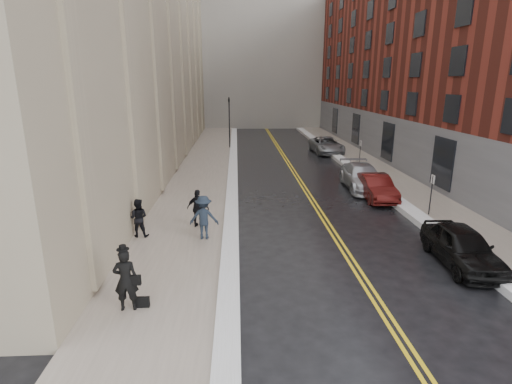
{
  "coord_description": "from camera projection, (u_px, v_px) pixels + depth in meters",
  "views": [
    {
      "loc": [
        -1.88,
        -10.92,
        6.72
      ],
      "look_at": [
        -0.99,
        7.49,
        1.6
      ],
      "focal_mm": 28.0,
      "sensor_mm": 36.0,
      "label": 1
    }
  ],
  "objects": [
    {
      "name": "pedestrian_b",
      "position": [
        204.0,
        217.0,
        17.07
      ],
      "size": [
        1.26,
        0.76,
        1.91
      ],
      "primitive_type": "imported",
      "rotation": [
        0.0,
        0.0,
        3.1
      ],
      "color": "#1B2431",
      "rests_on": "sidewalk_left"
    },
    {
      "name": "car_maroon",
      "position": [
        376.0,
        187.0,
        23.48
      ],
      "size": [
        1.61,
        4.39,
        1.44
      ],
      "primitive_type": "imported",
      "rotation": [
        0.0,
        0.0,
        -0.02
      ],
      "color": "#460E0C",
      "rests_on": "ground"
    },
    {
      "name": "pedestrian_main",
      "position": [
        126.0,
        280.0,
        11.68
      ],
      "size": [
        0.74,
        0.53,
        1.93
      ],
      "primitive_type": "imported",
      "rotation": [
        0.0,
        0.0,
        3.24
      ],
      "color": "black",
      "rests_on": "sidewalk_left"
    },
    {
      "name": "sidewalk_right",
      "position": [
        391.0,
        179.0,
        28.2
      ],
      "size": [
        3.0,
        64.0,
        0.15
      ],
      "primitive_type": "cube",
      "color": "gray",
      "rests_on": "ground"
    },
    {
      "name": "lane_stripe_a",
      "position": [
        298.0,
        181.0,
        27.9
      ],
      "size": [
        0.12,
        64.0,
        0.01
      ],
      "primitive_type": "cube",
      "color": "gold",
      "rests_on": "ground"
    },
    {
      "name": "car_black",
      "position": [
        462.0,
        246.0,
        14.97
      ],
      "size": [
        1.99,
        4.44,
        1.48
      ],
      "primitive_type": "imported",
      "rotation": [
        0.0,
        0.0,
        -0.05
      ],
      "color": "black",
      "rests_on": "ground"
    },
    {
      "name": "car_silver_near",
      "position": [
        362.0,
        177.0,
        25.69
      ],
      "size": [
        2.41,
        5.46,
        1.56
      ],
      "primitive_type": "imported",
      "rotation": [
        0.0,
        0.0,
        -0.04
      ],
      "color": "#A3A5AA",
      "rests_on": "ground"
    },
    {
      "name": "snow_ridge_right",
      "position": [
        365.0,
        178.0,
        28.09
      ],
      "size": [
        0.85,
        60.8,
        0.3
      ],
      "primitive_type": "cube",
      "color": "white",
      "rests_on": "ground"
    },
    {
      "name": "sidewalk_left",
      "position": [
        199.0,
        181.0,
        27.56
      ],
      "size": [
        4.0,
        64.0,
        0.15
      ],
      "primitive_type": "cube",
      "color": "gray",
      "rests_on": "ground"
    },
    {
      "name": "pedestrian_c",
      "position": [
        198.0,
        208.0,
        18.48
      ],
      "size": [
        1.12,
        0.66,
        1.78
      ],
      "primitive_type": "imported",
      "rotation": [
        0.0,
        0.0,
        2.91
      ],
      "color": "black",
      "rests_on": "sidewalk_left"
    },
    {
      "name": "lane_stripe_b",
      "position": [
        301.0,
        181.0,
        27.92
      ],
      "size": [
        0.12,
        64.0,
        0.01
      ],
      "primitive_type": "cube",
      "color": "gold",
      "rests_on": "ground"
    },
    {
      "name": "pedestrian_a",
      "position": [
        138.0,
        218.0,
        17.33
      ],
      "size": [
        0.87,
        0.7,
        1.71
      ],
      "primitive_type": "imported",
      "rotation": [
        0.0,
        0.0,
        3.08
      ],
      "color": "black",
      "rests_on": "sidewalk_left"
    },
    {
      "name": "ground",
      "position": [
        299.0,
        306.0,
        12.4
      ],
      "size": [
        160.0,
        160.0,
        0.0
      ],
      "primitive_type": "plane",
      "color": "black",
      "rests_on": "ground"
    },
    {
      "name": "parking_sign_near",
      "position": [
        431.0,
        192.0,
        20.1
      ],
      "size": [
        0.06,
        0.35,
        2.23
      ],
      "color": "black",
      "rests_on": "ground"
    },
    {
      "name": "car_silver_far",
      "position": [
        326.0,
        145.0,
        38.56
      ],
      "size": [
        2.77,
        5.62,
        1.53
      ],
      "primitive_type": "imported",
      "rotation": [
        0.0,
        0.0,
        0.04
      ],
      "color": "gray",
      "rests_on": "ground"
    },
    {
      "name": "parking_sign_far",
      "position": [
        360.0,
        151.0,
        31.65
      ],
      "size": [
        0.06,
        0.35,
        2.23
      ],
      "color": "black",
      "rests_on": "ground"
    },
    {
      "name": "snow_ridge_left",
      "position": [
        233.0,
        180.0,
        27.66
      ],
      "size": [
        0.7,
        60.8,
        0.26
      ],
      "primitive_type": "cube",
      "color": "white",
      "rests_on": "ground"
    },
    {
      "name": "traffic_signal",
      "position": [
        229.0,
        119.0,
        40.32
      ],
      "size": [
        0.18,
        0.15,
        5.2
      ],
      "color": "black",
      "rests_on": "ground"
    },
    {
      "name": "building_right",
      "position": [
        470.0,
        53.0,
        32.94
      ],
      "size": [
        14.0,
        50.0,
        18.0
      ],
      "primitive_type": "cube",
      "color": "maroon",
      "rests_on": "ground"
    }
  ]
}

